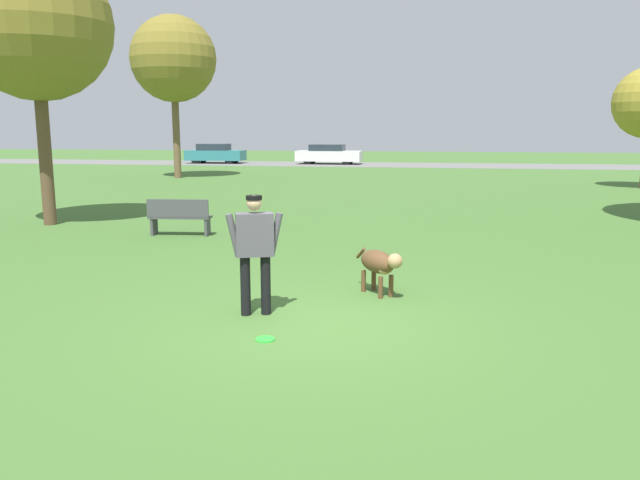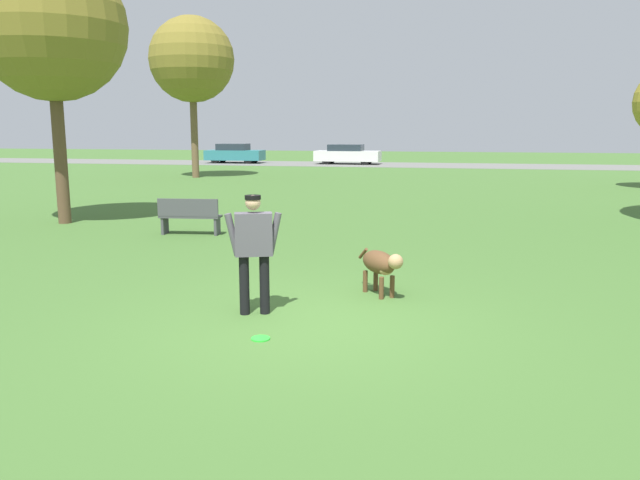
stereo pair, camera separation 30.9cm
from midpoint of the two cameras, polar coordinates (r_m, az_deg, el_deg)
name	(u,v)px [view 2 (the right image)]	position (r m, az deg, el deg)	size (l,w,h in m)	color
ground_plane	(306,322)	(7.90, -0.16, -7.54)	(120.00, 120.00, 0.00)	#426B2D
far_road_strip	(426,165)	(42.30, 9.90, 6.76)	(120.00, 6.00, 0.01)	slate
person	(254,244)	(8.06, -4.99, -0.39)	(0.72, 0.37, 1.57)	black
dog	(381,264)	(9.07, 6.55, -2.18)	(0.79, 0.94, 0.68)	brown
frisbee	(261,338)	(7.31, -4.24, -8.98)	(0.22, 0.22, 0.02)	#33D838
tree_near_left	(51,26)	(17.31, -22.90, 17.55)	(3.66, 3.66, 6.71)	brown
tree_far_left	(192,60)	(31.84, -11.36, 15.84)	(4.09, 4.09, 7.74)	brown
parked_car_teal	(235,153)	(44.74, -7.62, 7.85)	(4.04, 1.93, 1.36)	teal
parked_car_white	(347,154)	(42.99, 2.72, 7.83)	(4.45, 1.89, 1.34)	white
park_bench	(190,215)	(14.50, -11.24, 2.23)	(1.43, 0.55, 0.84)	#47474C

